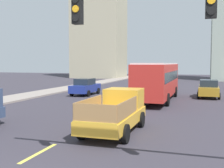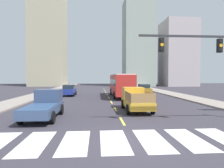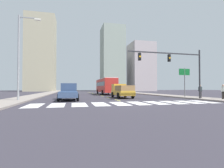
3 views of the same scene
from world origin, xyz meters
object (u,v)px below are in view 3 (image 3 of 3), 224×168
Objects in this scene: direction_sign_green at (184,76)px; pedestrian_walking at (200,90)px; sedan_mid at (120,90)px; pedestrian_waiting at (223,90)px; streetlight_left at (20,54)px; pickup_dark at (69,92)px; sedan_near_left at (67,90)px; traffic_signal_gantry at (178,64)px; city_bus at (106,85)px; pickup_stakebed at (121,91)px.

direction_sign_green reaches higher than pedestrian_walking.
direction_sign_green is at bearing -73.94° from sedan_mid.
pedestrian_waiting is (1.16, -5.08, -1.92)m from direction_sign_green.
streetlight_left is (-20.66, -1.50, 1.94)m from direction_sign_green.
pickup_dark reaches higher than sedan_near_left.
direction_sign_green is at bearing 3.62° from pickup_dark.
pickup_dark is 0.56× the size of traffic_signal_gantry.
city_bus is at bearing 121.50° from direction_sign_green.
pedestrian_walking is at bearing 6.80° from traffic_signal_gantry.
streetlight_left is 5.49× the size of pedestrian_waiting.
pickup_stakebed is 13.16m from streetlight_left.
sedan_mid is 21.06m from pedestrian_walking.
sedan_near_left is at bearing 123.77° from traffic_signal_gantry.
traffic_signal_gantry is (0.85, -21.04, 3.35)m from sedan_mid.
pickup_stakebed is at bearing -92.36° from city_bus.
sedan_near_left is at bearing 120.42° from pedestrian_waiting.
traffic_signal_gantry is 4.60m from pedestrian_walking.
traffic_signal_gantry is (5.15, -17.26, 2.26)m from city_bus.
pickup_dark is at bearing 155.46° from pedestrian_waiting.
sedan_mid is at bearing 103.45° from direction_sign_green.
pickup_stakebed reaches higher than pedestrian_walking.
sedan_near_left is 2.68× the size of pedestrian_walking.
pedestrian_waiting is at bearing -51.24° from sedan_near_left.
sedan_mid is at bearing 52.90° from pedestrian_walking.
pickup_dark is at bearing 122.29° from pedestrian_walking.
sedan_mid is 0.48× the size of traffic_signal_gantry.
pickup_dark is 1.18× the size of sedan_near_left.
streetlight_left is 22.44m from pedestrian_waiting.
pickup_stakebed reaches higher than sedan_near_left.
pickup_dark is at bearing -119.96° from sedan_mid.
city_bus is 8.27m from sedan_near_left.
sedan_mid is at bearing 92.31° from traffic_signal_gantry.
city_bus is 21.34m from pedestrian_waiting.
sedan_near_left is at bearing -170.18° from sedan_mid.
pickup_dark reaches higher than sedan_mid.
pedestrian_walking is at bearing -31.41° from pickup_stakebed.
pickup_stakebed and pickup_dark have the same top height.
traffic_signal_gantry is 4.90m from direction_sign_green.
sedan_mid is 1.00× the size of sedan_near_left.
streetlight_left is at bearing 127.33° from pedestrian_walking.
sedan_mid is 12.28m from sedan_near_left.
pickup_stakebed is 1.00× the size of pickup_dark.
traffic_signal_gantry is 1.03× the size of streetlight_left.
direction_sign_green is (16.42, -16.15, 2.17)m from sedan_near_left.
streetlight_left is at bearing -129.87° from city_bus.
sedan_mid is 0.49× the size of streetlight_left.
sedan_near_left is (-12.18, -1.54, 0.00)m from sedan_mid.
city_bus reaches higher than pedestrian_walking.
direction_sign_green is at bearing 4.14° from streetlight_left.
pedestrian_waiting is (4.54, -1.74, -3.09)m from traffic_signal_gantry.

